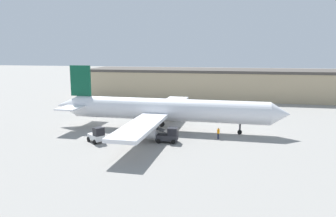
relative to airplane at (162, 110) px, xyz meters
The scene contains 6 objects.
ground_plane 3.50m from the airplane, ahead, with size 400.00×400.00×0.00m, color gray.
terminal_building 41.13m from the airplane, 74.24° to the left, with size 80.22×15.61×7.84m.
airplane is the anchor object (origin of this frame).
ground_crew_worker 10.25m from the airplane, 21.72° to the right, with size 0.38×0.38×1.73m.
baggage_tug 11.95m from the airplane, 130.61° to the right, with size 3.10×2.99×2.27m.
belt_loader_truck 7.63m from the airplane, 70.87° to the right, with size 3.06×1.93×2.17m.
Camera 1 is at (10.22, -51.19, 13.01)m, focal length 35.00 mm.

